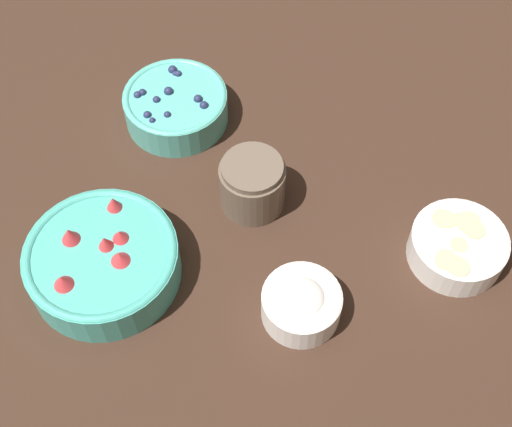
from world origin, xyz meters
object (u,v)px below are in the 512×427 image
bowl_strawberries (102,260)px  bowl_blueberries (176,105)px  bowl_cream (301,303)px  bowl_bananas (458,245)px  jar_chocolate (252,185)px

bowl_strawberries → bowl_blueberries: size_ratio=1.27×
bowl_cream → bowl_bananas: bearing=-176.1°
bowl_bananas → bowl_cream: 0.25m
bowl_bananas → bowl_strawberries: bearing=-14.9°
bowl_blueberries → bowl_bananas: size_ratio=1.22×
bowl_cream → jar_chocolate: bearing=-88.9°
bowl_bananas → jar_chocolate: jar_chocolate is taller
bowl_strawberries → bowl_cream: 0.29m
bowl_bananas → bowl_cream: size_ratio=1.27×
bowl_blueberries → bowl_cream: 0.41m
bowl_cream → jar_chocolate: (0.00, -0.20, 0.01)m
bowl_blueberries → bowl_bananas: bowl_blueberries is taller
bowl_blueberries → bowl_bananas: (-0.32, 0.39, -0.00)m
bowl_blueberries → jar_chocolate: (-0.07, 0.20, 0.01)m
bowl_cream → bowl_strawberries: bearing=-31.1°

